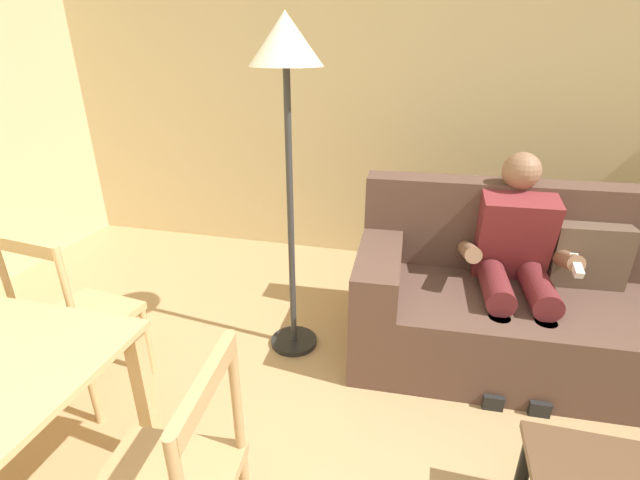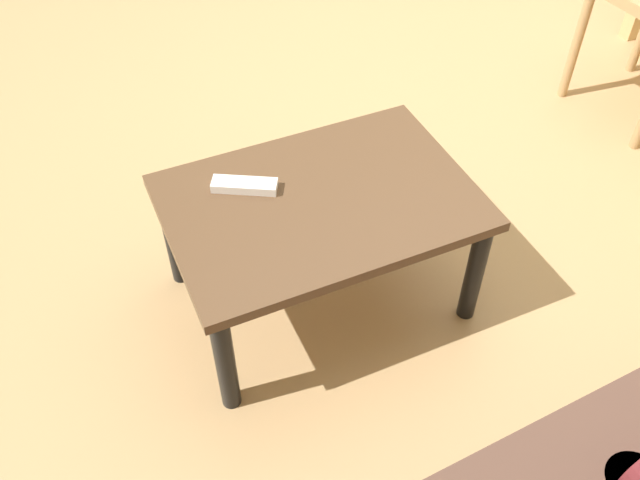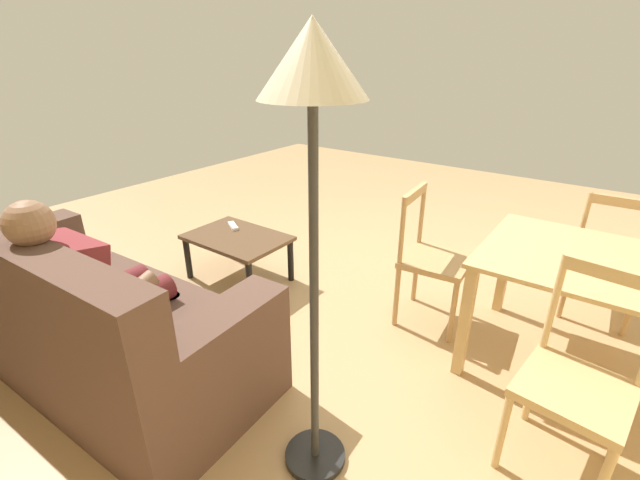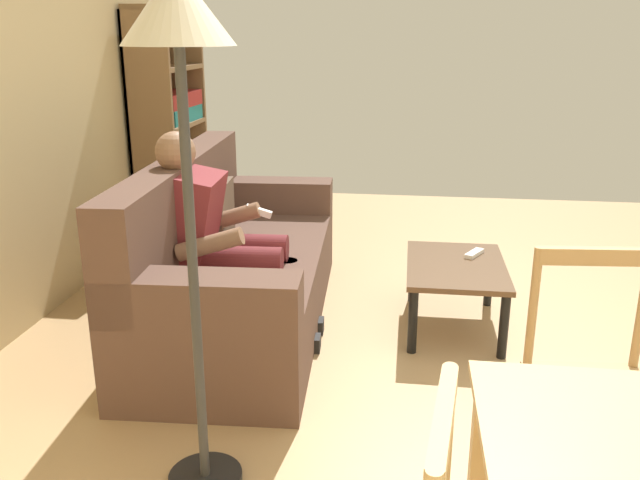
{
  "view_description": "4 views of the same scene",
  "coord_description": "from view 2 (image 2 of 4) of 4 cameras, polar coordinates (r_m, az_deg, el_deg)",
  "views": [
    {
      "loc": [
        0.09,
        -0.52,
        1.69
      ],
      "look_at": [
        -0.36,
        1.24,
        0.9
      ],
      "focal_mm": 25.0,
      "sensor_mm": 36.0,
      "label": 1
    },
    {
      "loc": [
        1.44,
        1.82,
        1.59
      ],
      "look_at": [
        0.91,
        0.63,
        0.23
      ],
      "focal_mm": 38.7,
      "sensor_mm": 36.0,
      "label": 2
    },
    {
      "loc": [
        -1.48,
        2.77,
        1.74
      ],
      "look_at": [
        -0.36,
        1.24,
        0.9
      ],
      "focal_mm": 23.92,
      "sensor_mm": 36.0,
      "label": 3
    },
    {
      "loc": [
        -2.7,
        0.92,
        1.65
      ],
      "look_at": [
        -0.36,
        1.24,
        0.9
      ],
      "focal_mm": 37.33,
      "sensor_mm": 36.0,
      "label": 4
    }
  ],
  "objects": [
    {
      "name": "ground_plane",
      "position": [
        2.81,
        11.97,
        10.66
      ],
      "size": [
        8.23,
        8.23,
        0.0
      ],
      "primitive_type": "plane",
      "color": "tan"
    },
    {
      "name": "coffee_table",
      "position": [
        1.81,
        -0.0,
        2.16
      ],
      "size": [
        0.79,
        0.55,
        0.39
      ],
      "color": "brown",
      "rests_on": "ground_plane"
    },
    {
      "name": "tv_remote",
      "position": [
        1.8,
        -6.26,
        4.52
      ],
      "size": [
        0.17,
        0.13,
        0.02
      ],
      "primitive_type": "cube",
      "rotation": [
        0.0,
        0.0,
        1.06
      ],
      "color": "white",
      "rests_on": "coffee_table"
    }
  ]
}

